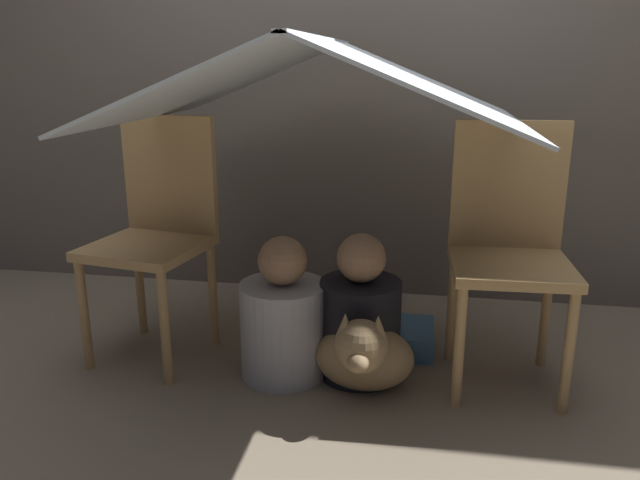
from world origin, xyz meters
The scene contains 9 objects.
ground_plane centered at (0.00, 0.00, 0.00)m, with size 8.80×8.80×0.00m, color gray.
wall_back centered at (0.00, 1.01, 1.25)m, with size 7.00×0.05×2.50m.
chair_left centered at (-0.67, 0.18, 0.53)m, with size 0.48×0.48×0.96m.
chair_right centered at (0.68, 0.18, 0.53)m, with size 0.43×0.43×0.96m.
sheet_canopy centered at (0.00, 0.10, 1.10)m, with size 1.38×1.20×0.29m.
person_front centered at (-0.13, 0.05, 0.22)m, with size 0.33×0.33×0.55m.
person_second centered at (0.16, 0.09, 0.23)m, with size 0.30×0.30×0.56m.
dog centered at (0.18, -0.05, 0.15)m, with size 0.36×0.38×0.35m.
floor_cushion centered at (0.26, 0.34, 0.05)m, with size 0.35×0.28×0.10m.
Camera 1 is at (0.37, -2.07, 1.17)m, focal length 35.00 mm.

